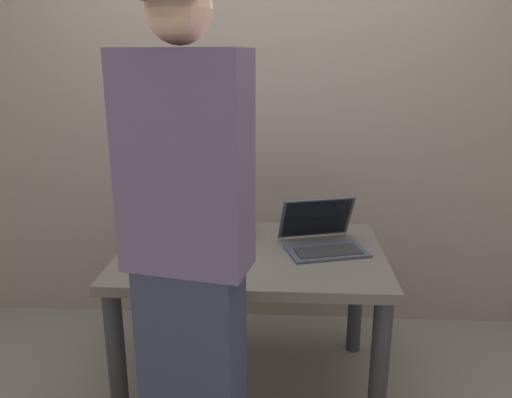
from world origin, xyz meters
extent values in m
plane|color=slate|center=(0.00, 0.00, 0.00)|extent=(8.00, 8.00, 0.00)
cube|color=#56514C|center=(0.00, 0.00, 0.70)|extent=(1.22, 0.83, 0.04)
cylinder|color=#2D2D30|center=(-0.55, -0.35, 0.34)|extent=(0.08, 0.08, 0.68)
cylinder|color=#2D2D30|center=(0.55, -0.35, 0.34)|extent=(0.08, 0.08, 0.68)
cylinder|color=#2D2D30|center=(-0.55, 0.35, 0.34)|extent=(0.08, 0.08, 0.68)
cylinder|color=#2D2D30|center=(0.55, 0.35, 0.34)|extent=(0.08, 0.08, 0.68)
cube|color=#383D4C|center=(0.35, 0.00, 0.73)|extent=(0.40, 0.30, 0.01)
cube|color=#232326|center=(0.35, -0.02, 0.74)|extent=(0.32, 0.21, 0.00)
cube|color=#383D4C|center=(0.30, 0.15, 0.84)|extent=(0.37, 0.20, 0.21)
cube|color=black|center=(0.31, 0.15, 0.84)|extent=(0.34, 0.18, 0.20)
cylinder|color=#1E5123|center=(-0.23, 0.15, 0.82)|extent=(0.06, 0.06, 0.18)
cone|color=#1E5123|center=(-0.23, 0.15, 0.91)|extent=(0.06, 0.06, 0.02)
cylinder|color=#1E5123|center=(-0.23, 0.15, 0.96)|extent=(0.03, 0.03, 0.07)
cylinder|color=#BFB74C|center=(-0.23, 0.15, 1.00)|extent=(0.03, 0.03, 0.01)
cylinder|color=#73CE41|center=(-0.23, 0.15, 0.82)|extent=(0.06, 0.06, 0.06)
cylinder|color=brown|center=(-0.06, 0.09, 0.82)|extent=(0.07, 0.07, 0.18)
cone|color=brown|center=(-0.06, 0.09, 0.92)|extent=(0.07, 0.07, 0.03)
cylinder|color=brown|center=(-0.06, 0.09, 0.97)|extent=(0.03, 0.03, 0.09)
cylinder|color=#BFB74C|center=(-0.06, 0.09, 1.02)|extent=(0.03, 0.03, 0.01)
cylinder|color=#A6C98B|center=(-0.06, 0.09, 0.82)|extent=(0.07, 0.07, 0.06)
cylinder|color=#333333|center=(-0.05, 0.21, 0.83)|extent=(0.07, 0.07, 0.21)
cone|color=#333333|center=(-0.05, 0.21, 0.95)|extent=(0.07, 0.07, 0.02)
cylinder|color=#333333|center=(-0.05, 0.21, 1.01)|extent=(0.03, 0.03, 0.09)
cylinder|color=#BFB74C|center=(-0.05, 0.21, 1.06)|extent=(0.03, 0.03, 0.01)
cylinder|color=#C0AFC7|center=(-0.05, 0.21, 0.84)|extent=(0.07, 0.07, 0.08)
cube|color=#2D3347|center=(-0.16, -0.66, 0.47)|extent=(0.37, 0.26, 0.94)
cube|color=#594C6B|center=(-0.16, -0.66, 1.28)|extent=(0.43, 0.28, 0.69)
sphere|color=tan|center=(-0.16, -0.66, 1.73)|extent=(0.20, 0.20, 0.20)
cylinder|color=white|center=(-0.22, 0.31, 0.78)|extent=(0.08, 0.08, 0.10)
torus|color=white|center=(-0.17, 0.31, 0.78)|extent=(0.07, 0.01, 0.07)
cube|color=gray|center=(0.00, 0.76, 1.30)|extent=(6.00, 0.10, 2.60)
camera|label=1|loc=(0.15, -2.16, 1.60)|focal=35.17mm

